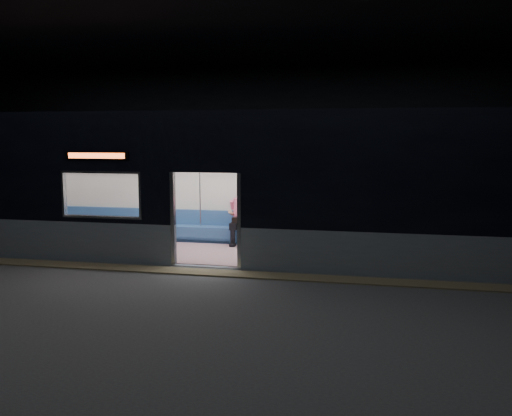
% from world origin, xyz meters
% --- Properties ---
extents(station_floor, '(24.00, 14.00, 0.01)m').
position_xyz_m(station_floor, '(0.00, 0.00, -0.01)').
color(station_floor, '#47494C').
rests_on(station_floor, ground).
extents(station_envelope, '(24.00, 14.00, 5.00)m').
position_xyz_m(station_envelope, '(0.00, 0.00, 3.66)').
color(station_envelope, black).
rests_on(station_envelope, station_floor).
extents(tactile_strip, '(22.80, 0.50, 0.03)m').
position_xyz_m(tactile_strip, '(0.00, 0.55, 0.01)').
color(tactile_strip, '#8C7F59').
rests_on(tactile_strip, station_floor).
extents(metro_car, '(18.00, 3.04, 3.35)m').
position_xyz_m(metro_car, '(-0.00, 2.54, 1.85)').
color(metro_car, '#8C9AA8').
rests_on(metro_car, station_floor).
extents(passenger, '(0.49, 0.78, 1.46)m').
position_xyz_m(passenger, '(0.17, 3.55, 0.83)').
color(passenger, black).
rests_on(passenger, metro_car).
extents(handbag, '(0.35, 0.33, 0.14)m').
position_xyz_m(handbag, '(0.16, 3.30, 0.69)').
color(handbag, black).
rests_on(handbag, passenger).
extents(transit_map, '(1.10, 0.03, 0.72)m').
position_xyz_m(transit_map, '(5.00, 3.85, 1.51)').
color(transit_map, white).
rests_on(transit_map, metro_car).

